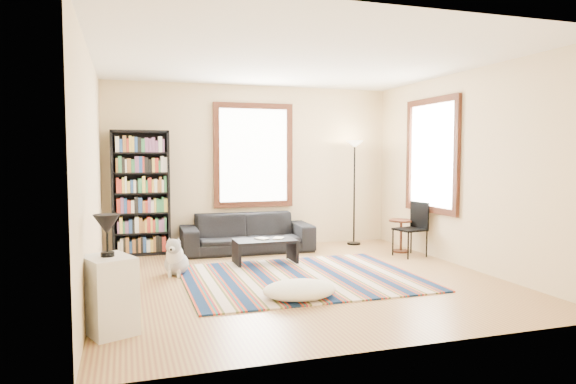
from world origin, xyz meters
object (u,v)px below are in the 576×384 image
object	(u,v)px
floor_cushion	(299,290)
folding_chair	(410,229)
sofa	(247,233)
floor_lamp	(354,193)
side_table	(401,236)
dog	(176,256)
white_cabinet	(109,295)
bookshelf	(141,193)
coffee_table	(265,251)

from	to	relation	value
floor_cushion	folding_chair	world-z (taller)	folding_chair
sofa	folding_chair	size ratio (longest dim) A/B	2.51
floor_lamp	side_table	bearing A→B (deg)	-64.72
folding_chair	dog	world-z (taller)	folding_chair
floor_cushion	dog	distance (m)	2.01
side_table	white_cabinet	bearing A→B (deg)	-149.88
bookshelf	coffee_table	bearing A→B (deg)	-36.30
bookshelf	coffee_table	xyz separation A→B (m)	(1.72, -1.26, -0.82)
sofa	white_cabinet	size ratio (longest dim) A/B	3.08
coffee_table	floor_cushion	world-z (taller)	coffee_table
bookshelf	floor_cushion	world-z (taller)	bookshelf
side_table	dog	xyz separation A→B (m)	(-3.70, -0.51, -0.02)
side_table	folding_chair	size ratio (longest dim) A/B	0.63
sofa	coffee_table	distance (m)	1.00
dog	white_cabinet	bearing A→B (deg)	-93.44
folding_chair	dog	bearing A→B (deg)	171.70
floor_cushion	side_table	bearing A→B (deg)	40.17
white_cabinet	floor_lamp	bearing A→B (deg)	18.02
dog	folding_chair	bearing A→B (deg)	19.80
dog	bookshelf	bearing A→B (deg)	121.43
sofa	side_table	bearing A→B (deg)	-17.08
white_cabinet	dog	size ratio (longest dim) A/B	1.37
floor_cushion	side_table	world-z (taller)	side_table
bookshelf	folding_chair	world-z (taller)	bookshelf
floor_lamp	side_table	distance (m)	1.20
floor_cushion	folding_chair	distance (m)	3.03
floor_lamp	folding_chair	distance (m)	1.41
bookshelf	dog	distance (m)	1.80
sofa	folding_chair	distance (m)	2.65
bookshelf	folding_chair	bearing A→B (deg)	-19.54
floor_lamp	white_cabinet	bearing A→B (deg)	-139.16
sofa	white_cabinet	bearing A→B (deg)	-119.91
folding_chair	bookshelf	bearing A→B (deg)	149.76
sofa	folding_chair	bearing A→B (deg)	-24.81
sofa	floor_cushion	bearing A→B (deg)	-90.20
bookshelf	folding_chair	xyz separation A→B (m)	(4.05, -1.44, -0.57)
sofa	dog	bearing A→B (deg)	-132.73
folding_chair	white_cabinet	bearing A→B (deg)	-163.85
floor_lamp	side_table	world-z (taller)	floor_lamp
sofa	dog	world-z (taller)	sofa
bookshelf	folding_chair	distance (m)	4.33
bookshelf	floor_lamp	world-z (taller)	bookshelf
coffee_table	folding_chair	size ratio (longest dim) A/B	1.05
dog	side_table	bearing A→B (deg)	25.26
floor_cushion	floor_lamp	xyz separation A→B (m)	(2.07, 3.02, 0.83)
coffee_table	sofa	bearing A→B (deg)	92.31
coffee_table	white_cabinet	distance (m)	3.23
side_table	bookshelf	bearing A→B (deg)	165.26
side_table	floor_cushion	bearing A→B (deg)	-139.83
sofa	floor_lamp	distance (m)	2.09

